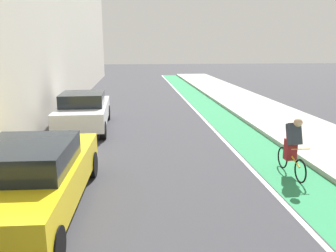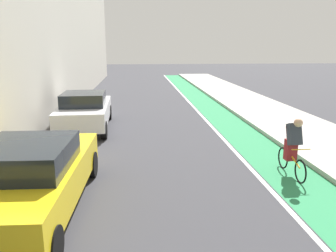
% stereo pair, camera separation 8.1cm
% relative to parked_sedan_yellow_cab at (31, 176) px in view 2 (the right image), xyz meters
% --- Properties ---
extents(ground_plane, '(98.95, 98.95, 0.00)m').
position_rel_parked_sedan_yellow_cab_xyz_m(ground_plane, '(2.97, 8.29, -0.79)').
color(ground_plane, '#38383D').
extents(bike_lane_paint, '(1.60, 44.98, 0.00)m').
position_rel_parked_sedan_yellow_cab_xyz_m(bike_lane_paint, '(6.19, 10.29, -0.79)').
color(bike_lane_paint, '#2D8451').
rests_on(bike_lane_paint, ground).
extents(lane_divider_stripe, '(0.12, 44.98, 0.00)m').
position_rel_parked_sedan_yellow_cab_xyz_m(lane_divider_stripe, '(5.29, 10.29, -0.79)').
color(lane_divider_stripe, white).
rests_on(lane_divider_stripe, ground).
extents(sidewalk_right, '(3.47, 44.98, 0.14)m').
position_rel_parked_sedan_yellow_cab_xyz_m(sidewalk_right, '(8.73, 10.29, -0.72)').
color(sidewalk_right, '#A8A59E').
rests_on(sidewalk_right, ground).
extents(building_facade_left, '(4.15, 44.98, 10.02)m').
position_rel_parked_sedan_yellow_cab_xyz_m(building_facade_left, '(-2.85, 10.27, 4.22)').
color(building_facade_left, '#B2ADA3').
rests_on(building_facade_left, ground).
extents(parked_sedan_yellow_cab, '(2.11, 4.84, 1.53)m').
position_rel_parked_sedan_yellow_cab_xyz_m(parked_sedan_yellow_cab, '(0.00, 0.00, 0.00)').
color(parked_sedan_yellow_cab, yellow).
rests_on(parked_sedan_yellow_cab, ground).
extents(parked_sedan_white, '(2.04, 4.55, 1.53)m').
position_rel_parked_sedan_yellow_cab_xyz_m(parked_sedan_white, '(0.00, 7.15, -0.00)').
color(parked_sedan_white, silver).
rests_on(parked_sedan_white, ground).
extents(cyclist_trailing, '(0.48, 1.65, 1.58)m').
position_rel_parked_sedan_yellow_cab_xyz_m(cyclist_trailing, '(6.18, 1.49, 0.05)').
color(cyclist_trailing, black).
rests_on(cyclist_trailing, ground).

